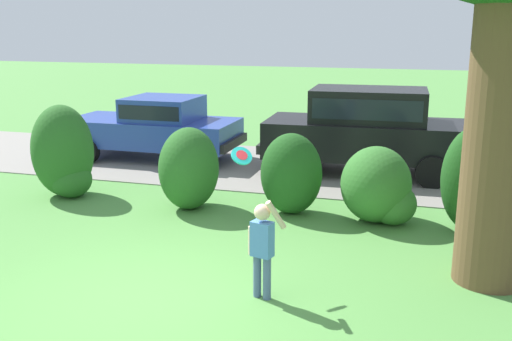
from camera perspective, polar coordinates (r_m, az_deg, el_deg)
The scene contains 11 objects.
ground_plane at distance 7.51m, azimuth -10.64°, elevation -12.34°, with size 80.00×80.00×0.00m, color #518E42.
driveway_strip at distance 13.85m, azimuth 2.74°, elevation 0.23°, with size 28.00×4.40×0.02m, color gray.
shrub_near_tree at distance 12.09m, azimuth -18.05°, elevation 1.43°, with size 1.20×1.17×1.80m.
shrub_centre_left at distance 10.76m, azimuth -6.49°, elevation 0.20°, with size 1.07×1.25×1.50m.
shrub_centre at distance 10.43m, azimuth 3.42°, elevation -0.32°, with size 1.10×0.94×1.45m.
shrub_centre_right at distance 10.23m, azimuth 11.78°, elevation -1.65°, with size 1.30×1.31×1.30m.
shrub_far_end at distance 10.16m, azimuth 20.14°, elevation -0.79°, with size 0.98×0.83×1.72m.
parked_sedan at distance 14.90m, azimuth -9.65°, elevation 4.31°, with size 4.40×2.10×1.56m.
parked_suv at distance 13.40m, azimuth 10.74°, elevation 4.19°, with size 4.77×2.25×1.92m.
child_thrower at distance 7.21m, azimuth 0.62°, elevation -7.02°, with size 0.47×0.22×1.29m.
frisbee at distance 7.63m, azimuth -1.40°, elevation 1.43°, with size 0.32×0.26×0.28m.
Camera 1 is at (3.17, -5.95, 3.30)m, focal length 41.45 mm.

